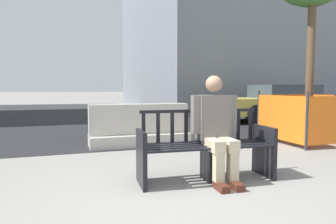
{
  "coord_description": "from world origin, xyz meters",
  "views": [
    {
      "loc": [
        -1.2,
        -2.76,
        1.15
      ],
      "look_at": [
        0.43,
        2.09,
        0.75
      ],
      "focal_mm": 32.0,
      "sensor_mm": 36.0,
      "label": 1
    }
  ],
  "objects_px": {
    "jersey_barrier_centre": "(139,129)",
    "car_taxi_near": "(280,103)",
    "street_bench": "(205,149)",
    "seated_person": "(216,126)",
    "construction_fence": "(308,117)"
  },
  "relations": [
    {
      "from": "street_bench",
      "to": "car_taxi_near",
      "type": "relative_size",
      "value": 0.36
    },
    {
      "from": "street_bench",
      "to": "seated_person",
      "type": "relative_size",
      "value": 1.31
    },
    {
      "from": "jersey_barrier_centre",
      "to": "construction_fence",
      "type": "xyz_separation_m",
      "value": [
        3.56,
        -0.77,
        0.21
      ]
    },
    {
      "from": "seated_person",
      "to": "street_bench",
      "type": "bearing_deg",
      "value": 149.97
    },
    {
      "from": "car_taxi_near",
      "to": "street_bench",
      "type": "bearing_deg",
      "value": -135.54
    },
    {
      "from": "jersey_barrier_centre",
      "to": "street_bench",
      "type": "bearing_deg",
      "value": -84.1
    },
    {
      "from": "car_taxi_near",
      "to": "construction_fence",
      "type": "bearing_deg",
      "value": -121.42
    },
    {
      "from": "jersey_barrier_centre",
      "to": "car_taxi_near",
      "type": "relative_size",
      "value": 0.42
    },
    {
      "from": "street_bench",
      "to": "seated_person",
      "type": "bearing_deg",
      "value": -30.03
    },
    {
      "from": "construction_fence",
      "to": "car_taxi_near",
      "type": "xyz_separation_m",
      "value": [
        2.25,
        3.68,
        0.09
      ]
    },
    {
      "from": "jersey_barrier_centre",
      "to": "car_taxi_near",
      "type": "height_order",
      "value": "car_taxi_near"
    },
    {
      "from": "seated_person",
      "to": "construction_fence",
      "type": "height_order",
      "value": "seated_person"
    },
    {
      "from": "street_bench",
      "to": "jersey_barrier_centre",
      "type": "relative_size",
      "value": 0.86
    },
    {
      "from": "car_taxi_near",
      "to": "jersey_barrier_centre",
      "type": "bearing_deg",
      "value": -153.36
    },
    {
      "from": "seated_person",
      "to": "jersey_barrier_centre",
      "type": "bearing_deg",
      "value": 98.2
    }
  ]
}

